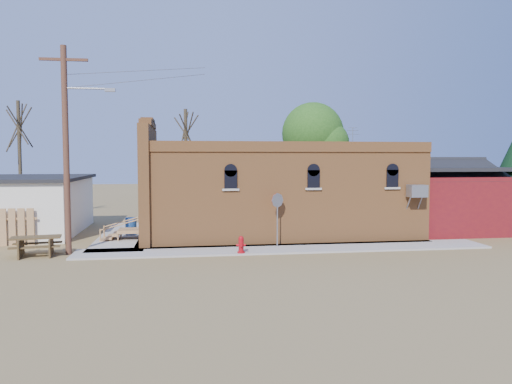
{
  "coord_description": "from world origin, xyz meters",
  "views": [
    {
      "loc": [
        -3.22,
        -21.33,
        4.24
      ],
      "look_at": [
        0.61,
        4.76,
        2.4
      ],
      "focal_mm": 35.0,
      "sensor_mm": 36.0,
      "label": 1
    }
  ],
  "objects": [
    {
      "name": "tree_leafy",
      "position": [
        6.0,
        13.5,
        5.93
      ],
      "size": [
        4.4,
        4.4,
        8.15
      ],
      "color": "#453927",
      "rests_on": "ground"
    },
    {
      "name": "trash_barrel",
      "position": [
        -6.01,
        6.0,
        0.54
      ],
      "size": [
        0.65,
        0.65,
        0.91
      ],
      "primitive_type": "cylinder",
      "rotation": [
        0.0,
        0.0,
        -0.1
      ],
      "color": "navy",
      "rests_on": "sidewalk_west"
    },
    {
      "name": "tree_bare_far",
      "position": [
        -14.0,
        14.0,
        6.36
      ],
      "size": [
        2.8,
        2.8,
        8.16
      ],
      "color": "#453927",
      "rests_on": "ground"
    },
    {
      "name": "tree_bare_near",
      "position": [
        -3.0,
        13.0,
        5.96
      ],
      "size": [
        2.8,
        2.8,
        7.65
      ],
      "color": "#453927",
      "rests_on": "ground"
    },
    {
      "name": "brick_bar",
      "position": [
        1.64,
        5.49,
        2.34
      ],
      "size": [
        16.4,
        7.97,
        6.3
      ],
      "color": "#B66E37",
      "rests_on": "ground"
    },
    {
      "name": "ground",
      "position": [
        0.0,
        0.0,
        0.0
      ],
      "size": [
        120.0,
        120.0,
        0.0
      ],
      "primitive_type": "plane",
      "color": "olive",
      "rests_on": "ground"
    },
    {
      "name": "picnic_table",
      "position": [
        -9.5,
        1.04,
        0.55
      ],
      "size": [
        2.22,
        1.8,
        0.84
      ],
      "rotation": [
        0.0,
        0.0,
        0.15
      ],
      "color": "#4F3A1F",
      "rests_on": "ground"
    },
    {
      "name": "sidewalk_west",
      "position": [
        -6.3,
        6.0,
        0.04
      ],
      "size": [
        2.6,
        10.0,
        0.08
      ],
      "primitive_type": "cube",
      "color": "#9E9991",
      "rests_on": "ground"
    },
    {
      "name": "sidewalk_south",
      "position": [
        1.5,
        0.9,
        0.04
      ],
      "size": [
        19.0,
        2.2,
        0.08
      ],
      "primitive_type": "cube",
      "color": "#9E9991",
      "rests_on": "ground"
    },
    {
      "name": "fire_hydrant",
      "position": [
        -0.74,
        -0.0,
        0.45
      ],
      "size": [
        0.43,
        0.42,
        0.75
      ],
      "rotation": [
        0.0,
        0.0,
        -0.32
      ],
      "color": "#A60912",
      "rests_on": "sidewalk_south"
    },
    {
      "name": "red_shed",
      "position": [
        11.5,
        5.5,
        2.27
      ],
      "size": [
        5.4,
        6.4,
        4.3
      ],
      "color": "#5E1018",
      "rests_on": "ground"
    },
    {
      "name": "stop_sign",
      "position": [
        1.12,
        1.36,
        2.01
      ],
      "size": [
        0.61,
        0.39,
        2.51
      ],
      "rotation": [
        0.0,
        0.0,
        0.1
      ],
      "color": "gray",
      "rests_on": "sidewalk_south"
    },
    {
      "name": "utility_pole",
      "position": [
        -8.14,
        1.2,
        4.77
      ],
      "size": [
        3.12,
        0.26,
        9.0
      ],
      "color": "#4A291D",
      "rests_on": "ground"
    }
  ]
}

